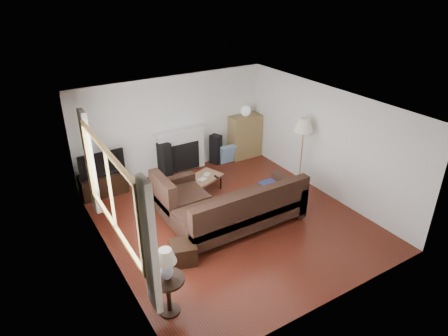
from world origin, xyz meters
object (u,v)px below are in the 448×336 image
coffee_table (201,186)px  floor_lamp (302,153)px  tv_stand (104,184)px  bookshelf (245,136)px  sectional_sofa (241,207)px  side_table (169,295)px

coffee_table → floor_lamp: size_ratio=0.60×
tv_stand → floor_lamp: (4.17, -2.05, 0.60)m
coffee_table → tv_stand: bearing=128.9°
bookshelf → sectional_sofa: (-1.99, -2.79, -0.13)m
coffee_table → side_table: 3.63m
sectional_sofa → coffee_table: sectional_sofa is taller
bookshelf → sectional_sofa: 3.43m
coffee_table → floor_lamp: 2.48m
sectional_sofa → side_table: bearing=-148.7°
sectional_sofa → tv_stand: bearing=125.8°
floor_lamp → side_table: floor_lamp is taller
bookshelf → coffee_table: size_ratio=1.16×
side_table → coffee_table: bearing=53.7°
sectional_sofa → side_table: (-2.19, -1.34, -0.14)m
tv_stand → floor_lamp: floor_lamp is taller
bookshelf → tv_stand: bearing=-179.6°
floor_lamp → coffee_table: bearing=158.4°
floor_lamp → side_table: bearing=-155.0°
sectional_sofa → floor_lamp: size_ratio=1.68×
bookshelf → floor_lamp: size_ratio=0.70×
side_table → bookshelf: bearing=44.6°
tv_stand → sectional_sofa: sectional_sofa is taller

